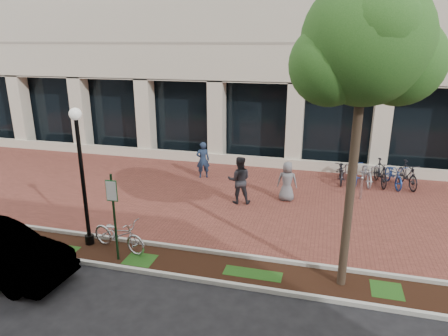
% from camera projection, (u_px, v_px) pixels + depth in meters
% --- Properties ---
extents(ground, '(120.00, 120.00, 0.00)m').
position_uv_depth(ground, '(232.00, 198.00, 16.28)').
color(ground, black).
rests_on(ground, ground).
extents(brick_plaza, '(40.00, 9.00, 0.01)m').
position_uv_depth(brick_plaza, '(232.00, 198.00, 16.28)').
color(brick_plaza, brown).
rests_on(brick_plaza, ground).
extents(planting_strip, '(40.00, 1.50, 0.01)m').
position_uv_depth(planting_strip, '(188.00, 264.00, 11.44)').
color(planting_strip, black).
rests_on(planting_strip, ground).
extents(curb_plaza_side, '(40.00, 0.12, 0.12)m').
position_uv_depth(curb_plaza_side, '(197.00, 250.00, 12.12)').
color(curb_plaza_side, '#B9B9AE').
rests_on(curb_plaza_side, ground).
extents(curb_street_side, '(40.00, 0.12, 0.12)m').
position_uv_depth(curb_street_side, '(179.00, 277.00, 10.74)').
color(curb_street_side, '#B9B9AE').
rests_on(curb_street_side, ground).
extents(parking_sign, '(0.34, 0.07, 2.65)m').
position_uv_depth(parking_sign, '(113.00, 207.00, 11.17)').
color(parking_sign, '#14381B').
rests_on(parking_sign, ground).
extents(lamppost, '(0.36, 0.36, 4.31)m').
position_uv_depth(lamppost, '(82.00, 171.00, 11.85)').
color(lamppost, black).
rests_on(lamppost, ground).
extents(street_tree, '(3.41, 2.84, 7.53)m').
position_uv_depth(street_tree, '(367.00, 51.00, 8.75)').
color(street_tree, '#453527').
rests_on(street_tree, ground).
extents(locked_bicycle, '(2.09, 1.16, 1.04)m').
position_uv_depth(locked_bicycle, '(119.00, 234.00, 12.09)').
color(locked_bicycle, silver).
rests_on(locked_bicycle, ground).
extents(pedestrian_left, '(0.74, 0.63, 1.71)m').
position_uv_depth(pedestrian_left, '(203.00, 160.00, 18.43)').
color(pedestrian_left, '#1B2A45').
rests_on(pedestrian_left, ground).
extents(pedestrian_mid, '(1.05, 0.90, 1.89)m').
position_uv_depth(pedestrian_mid, '(239.00, 180.00, 15.51)').
color(pedestrian_mid, '#252429').
rests_on(pedestrian_mid, ground).
extents(pedestrian_right, '(0.80, 0.53, 1.61)m').
position_uv_depth(pedestrian_right, '(287.00, 181.00, 15.77)').
color(pedestrian_right, slate).
rests_on(pedestrian_right, ground).
extents(bollard, '(0.12, 0.12, 0.96)m').
position_uv_depth(bollard, '(361.00, 188.00, 15.97)').
color(bollard, '#ADADB1').
rests_on(bollard, ground).
extents(bike_rack_cluster, '(3.62, 2.07, 1.15)m').
position_uv_depth(bike_rack_cluster, '(373.00, 173.00, 17.64)').
color(bike_rack_cluster, black).
rests_on(bike_rack_cluster, ground).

